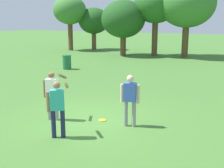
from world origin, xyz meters
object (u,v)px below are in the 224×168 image
(person_catcher, at_px, (130,97))
(person_bystander, at_px, (57,105))
(tree_back_left, at_px, (187,4))
(frisbee, at_px, (102,120))
(tree_far_right, at_px, (123,19))
(person_thrower, at_px, (52,92))
(tree_broad_center, at_px, (94,21))
(trash_can_beside_table, at_px, (67,62))
(tree_slender_mid, at_px, (156,5))
(tree_tall_left, at_px, (70,11))

(person_catcher, height_order, person_bystander, same)
(person_catcher, bearing_deg, tree_back_left, 99.11)
(frisbee, distance_m, tree_far_right, 17.88)
(person_thrower, relative_size, tree_back_left, 0.25)
(tree_back_left, bearing_deg, person_thrower, -89.01)
(tree_broad_center, bearing_deg, tree_back_left, -9.76)
(trash_can_beside_table, relative_size, tree_broad_center, 0.21)
(tree_far_right, bearing_deg, person_catcher, -63.28)
(trash_can_beside_table, distance_m, tree_slender_mid, 10.68)
(tree_back_left, bearing_deg, person_catcher, -80.89)
(frisbee, height_order, trash_can_beside_table, trash_can_beside_table)
(tree_tall_left, height_order, tree_far_right, tree_tall_left)
(frisbee, relative_size, tree_tall_left, 0.04)
(tree_slender_mid, height_order, tree_back_left, tree_back_left)
(person_thrower, relative_size, tree_far_right, 0.33)
(person_thrower, height_order, tree_far_right, tree_far_right)
(trash_can_beside_table, distance_m, tree_far_right, 8.87)
(tree_broad_center, height_order, tree_slender_mid, tree_slender_mid)
(person_thrower, height_order, tree_broad_center, tree_broad_center)
(tree_tall_left, xyz_separation_m, tree_far_right, (7.03, -1.57, -0.86))
(person_bystander, xyz_separation_m, frisbee, (0.41, 1.78, -0.95))
(person_thrower, bearing_deg, tree_back_left, 90.99)
(frisbee, xyz_separation_m, tree_slender_mid, (-4.47, 17.19, 4.46))
(tree_far_right, bearing_deg, tree_tall_left, 167.42)
(person_bystander, xyz_separation_m, tree_back_left, (-1.41, 19.40, 3.62))
(trash_can_beside_table, height_order, tree_slender_mid, tree_slender_mid)
(tree_far_right, bearing_deg, frisbee, -66.19)
(trash_can_beside_table, xyz_separation_m, tree_slender_mid, (2.70, 9.53, 3.99))
(person_bystander, height_order, tree_slender_mid, tree_slender_mid)
(person_bystander, distance_m, tree_broad_center, 24.38)
(frisbee, xyz_separation_m, tree_tall_left, (-14.12, 17.65, 4.12))
(person_bystander, height_order, tree_broad_center, tree_broad_center)
(person_catcher, bearing_deg, tree_broad_center, 124.35)
(tree_far_right, relative_size, tree_back_left, 0.75)
(frisbee, relative_size, tree_broad_center, 0.05)
(person_catcher, relative_size, tree_tall_left, 0.29)
(person_thrower, height_order, frisbee, person_thrower)
(person_catcher, xyz_separation_m, tree_broad_center, (-13.29, 19.44, 2.13))
(tree_broad_center, bearing_deg, trash_can_beside_table, -66.52)
(frisbee, bearing_deg, trash_can_beside_table, 133.09)
(tree_tall_left, relative_size, tree_slender_mid, 0.92)
(person_thrower, relative_size, tree_tall_left, 0.29)
(person_bystander, bearing_deg, tree_tall_left, 125.21)
(person_thrower, distance_m, trash_can_beside_table, 10.10)
(person_bystander, height_order, tree_far_right, tree_far_right)
(person_thrower, relative_size, tree_slender_mid, 0.27)
(trash_can_beside_table, bearing_deg, tree_tall_left, 124.85)
(person_thrower, xyz_separation_m, tree_far_right, (-5.60, 16.77, 2.31))
(tree_broad_center, height_order, tree_far_right, tree_far_right)
(person_catcher, xyz_separation_m, frisbee, (-1.02, 0.03, -0.93))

